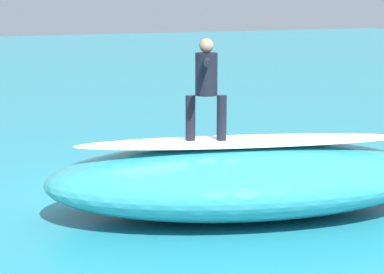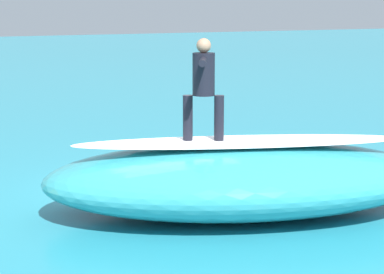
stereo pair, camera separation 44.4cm
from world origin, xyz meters
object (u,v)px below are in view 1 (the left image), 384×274
(surfboard_paddling, at_px, (180,177))
(surfer_paddling, at_px, (176,167))
(surfboard_riding, at_px, (206,143))
(surfer_riding, at_px, (206,82))

(surfboard_paddling, distance_m, surfer_paddling, 0.21)
(surfboard_riding, distance_m, surfboard_paddling, 2.56)
(surfboard_riding, distance_m, surfer_riding, 0.98)
(surfboard_paddling, bearing_deg, surfboard_riding, -39.18)
(surfboard_paddling, bearing_deg, surfer_paddling, -180.00)
(surfer_riding, xyz_separation_m, surfer_paddling, (-0.62, -2.31, -1.94))
(surfer_paddling, bearing_deg, surfboard_riding, -37.30)
(surfboard_riding, relative_size, surfboard_paddling, 1.06)
(surfboard_paddling, relative_size, surfer_paddling, 1.33)
(surfboard_riding, height_order, surfboard_paddling, surfboard_riding)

